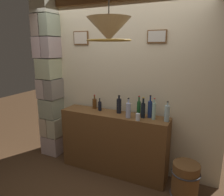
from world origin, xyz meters
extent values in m
cube|color=beige|center=(0.00, 1.10, 1.42)|extent=(3.05, 0.08, 2.84)
cube|color=brown|center=(-0.67, 1.05, 2.06)|extent=(0.27, 0.03, 0.21)
cube|color=beige|center=(-0.67, 1.03, 2.06)|extent=(0.24, 0.01, 0.18)
cube|color=brown|center=(0.55, 1.05, 2.06)|extent=(0.27, 0.03, 0.17)
cube|color=beige|center=(0.55, 1.03, 2.06)|extent=(0.24, 0.01, 0.14)
cube|color=beige|center=(-1.25, 0.93, 0.17)|extent=(0.34, 0.38, 0.33)
cube|color=beige|center=(-1.35, 0.93, 0.52)|extent=(0.16, 0.38, 0.33)
cube|color=beige|center=(-1.16, 0.93, 0.52)|extent=(0.18, 0.38, 0.33)
cube|color=#A0A68A|center=(-1.25, 0.93, 0.87)|extent=(0.32, 0.38, 0.33)
cube|color=#C0ABA3|center=(-1.35, 0.93, 1.22)|extent=(0.17, 0.38, 0.33)
cube|color=gray|center=(-1.16, 0.93, 1.22)|extent=(0.17, 0.38, 0.33)
cube|color=#B2B991|center=(-1.25, 0.93, 1.57)|extent=(0.32, 0.38, 0.33)
cube|color=beige|center=(-1.35, 0.93, 1.92)|extent=(0.18, 0.38, 0.33)
cube|color=#AD9A9A|center=(-1.16, 0.93, 1.92)|extent=(0.17, 0.38, 0.33)
cube|color=#AE9B8C|center=(-1.35, 0.93, 2.27)|extent=(0.16, 0.38, 0.33)
cube|color=#96A287|center=(-1.16, 0.93, 2.27)|extent=(0.17, 0.38, 0.33)
cube|color=#B4B4A0|center=(-1.25, 0.93, 2.61)|extent=(0.32, 0.38, 0.33)
cube|color=brown|center=(0.00, 0.84, 0.48)|extent=(1.67, 0.37, 0.96)
cylinder|color=#A1C0C7|center=(0.78, 0.84, 1.06)|extent=(0.07, 0.07, 0.22)
cylinder|color=#A1C0C7|center=(0.78, 0.84, 1.20)|extent=(0.02, 0.02, 0.05)
cylinder|color=black|center=(0.78, 0.84, 1.23)|extent=(0.02, 0.02, 0.01)
cylinder|color=#A5D3C3|center=(0.61, 0.84, 1.07)|extent=(0.05, 0.05, 0.23)
cylinder|color=#A5D3C3|center=(0.61, 0.84, 1.22)|extent=(0.02, 0.02, 0.05)
cylinder|color=maroon|center=(0.61, 0.84, 1.25)|extent=(0.02, 0.02, 0.01)
cylinder|color=#A8B4D6|center=(0.27, 0.75, 1.06)|extent=(0.07, 0.07, 0.21)
cylinder|color=#A8B4D6|center=(0.27, 0.75, 1.20)|extent=(0.02, 0.02, 0.06)
cylinder|color=black|center=(0.27, 0.75, 1.24)|extent=(0.03, 0.03, 0.01)
cylinder|color=black|center=(-0.26, 0.89, 1.03)|extent=(0.05, 0.05, 0.14)
cylinder|color=black|center=(-0.26, 0.89, 1.12)|extent=(0.02, 0.02, 0.04)
cylinder|color=black|center=(-0.26, 0.89, 1.15)|extent=(0.02, 0.02, 0.01)
cylinder|color=#1B5426|center=(0.35, 0.97, 1.05)|extent=(0.06, 0.06, 0.19)
cylinder|color=#1B5426|center=(0.35, 0.97, 1.19)|extent=(0.02, 0.02, 0.07)
cylinder|color=maroon|center=(0.35, 0.97, 1.23)|extent=(0.03, 0.03, 0.01)
cylinder|color=#593213|center=(-0.39, 0.95, 1.03)|extent=(0.07, 0.07, 0.16)
cylinder|color=#593213|center=(-0.39, 0.95, 1.14)|extent=(0.02, 0.02, 0.06)
cylinder|color=maroon|center=(-0.39, 0.95, 1.18)|extent=(0.02, 0.02, 0.01)
cylinder|color=navy|center=(0.54, 0.90, 1.07)|extent=(0.06, 0.06, 0.23)
cylinder|color=navy|center=(0.54, 0.90, 1.23)|extent=(0.02, 0.02, 0.07)
cylinder|color=black|center=(0.54, 0.90, 1.27)|extent=(0.03, 0.03, 0.01)
cylinder|color=black|center=(0.45, 0.84, 1.06)|extent=(0.06, 0.06, 0.21)
cylinder|color=black|center=(0.45, 0.84, 1.20)|extent=(0.03, 0.03, 0.08)
cylinder|color=#B7932D|center=(0.45, 0.84, 1.25)|extent=(0.03, 0.03, 0.01)
cylinder|color=black|center=(0.07, 0.89, 1.07)|extent=(0.07, 0.07, 0.22)
cylinder|color=black|center=(0.07, 0.89, 1.20)|extent=(0.03, 0.03, 0.04)
cylinder|color=black|center=(0.07, 0.89, 1.23)|extent=(0.03, 0.03, 0.01)
cylinder|color=silver|center=(0.43, 0.70, 1.01)|extent=(0.06, 0.06, 0.10)
cone|color=beige|center=(0.34, -0.01, 2.09)|extent=(0.42, 0.42, 0.21)
torus|color=#AD8433|center=(0.34, -0.01, 1.99)|extent=(0.43, 0.43, 0.02)
cylinder|color=brown|center=(1.11, 0.58, 0.27)|extent=(0.33, 0.33, 0.54)
torus|color=#333338|center=(1.11, 0.58, 0.42)|extent=(0.35, 0.35, 0.02)
torus|color=#333338|center=(1.11, 0.58, 0.12)|extent=(0.35, 0.35, 0.02)
camera|label=1|loc=(1.26, -1.87, 1.93)|focal=33.58mm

